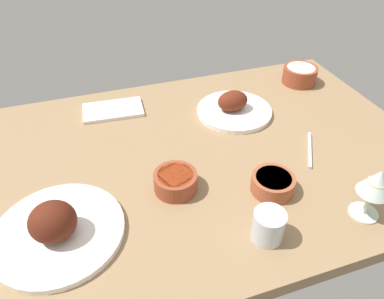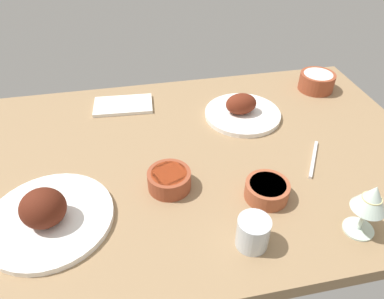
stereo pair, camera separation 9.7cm
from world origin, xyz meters
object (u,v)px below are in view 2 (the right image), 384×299
at_px(bowl_sauce, 169,179).
at_px(fork_loose, 313,159).
at_px(bowl_pasta, 267,190).
at_px(water_tumbler, 253,233).
at_px(bowl_cream, 317,81).
at_px(folded_napkin, 123,105).
at_px(plate_center_main, 242,111).
at_px(plate_near_viewer, 47,215).
at_px(wine_glass, 371,200).

distance_m(bowl_sauce, fork_loose, 0.42).
xyz_separation_m(bowl_pasta, water_tumbler, (-0.08, -0.13, 0.01)).
relative_size(bowl_sauce, fork_loose, 0.68).
height_order(bowl_cream, water_tumbler, water_tumbler).
bearing_deg(water_tumbler, bowl_cream, 53.14).
xyz_separation_m(bowl_sauce, bowl_cream, (0.61, 0.40, 0.01)).
height_order(water_tumbler, folded_napkin, water_tumbler).
bearing_deg(water_tumbler, folded_napkin, 111.54).
relative_size(water_tumbler, fork_loose, 0.45).
bearing_deg(water_tumbler, plate_center_main, 74.71).
xyz_separation_m(plate_near_viewer, bowl_sauce, (0.30, 0.06, -0.00)).
relative_size(wine_glass, fork_loose, 0.84).
height_order(wine_glass, fork_loose, wine_glass).
xyz_separation_m(plate_center_main, folded_napkin, (-0.39, 0.14, -0.02)).
bearing_deg(plate_near_viewer, bowl_pasta, -2.38).
bearing_deg(bowl_cream, bowl_sauce, -146.68).
bearing_deg(bowl_pasta, folded_napkin, 123.41).
height_order(bowl_cream, wine_glass, wine_glass).
xyz_separation_m(bowl_sauce, bowl_pasta, (0.24, -0.08, -0.00)).
relative_size(plate_near_viewer, bowl_sauce, 2.65).
distance_m(plate_near_viewer, bowl_sauce, 0.30).
bearing_deg(wine_glass, bowl_sauce, 150.98).
bearing_deg(plate_near_viewer, water_tumbler, -18.67).
bearing_deg(folded_napkin, plate_center_main, -19.83).
bearing_deg(wine_glass, bowl_pasta, 140.41).
relative_size(plate_near_viewer, wine_glass, 2.13).
relative_size(plate_center_main, bowl_pasta, 2.27).
relative_size(bowl_cream, water_tumbler, 1.68).
xyz_separation_m(plate_near_viewer, bowl_pasta, (0.53, -0.02, -0.00)).
xyz_separation_m(plate_near_viewer, folded_napkin, (0.20, 0.48, -0.02)).
distance_m(folded_napkin, fork_loose, 0.65).
height_order(plate_center_main, bowl_pasta, plate_center_main).
relative_size(plate_near_viewer, water_tumbler, 3.93).
bearing_deg(water_tumbler, wine_glass, -2.95).
relative_size(bowl_cream, wine_glass, 0.91).
xyz_separation_m(water_tumbler, fork_loose, (0.27, 0.24, -0.03)).
relative_size(wine_glass, folded_napkin, 0.70).
distance_m(wine_glass, fork_loose, 0.27).
height_order(plate_near_viewer, bowl_pasta, plate_near_viewer).
xyz_separation_m(water_tumbler, folded_napkin, (-0.25, 0.64, -0.03)).
bearing_deg(bowl_sauce, wine_glass, -29.02).
bearing_deg(bowl_sauce, bowl_cream, 33.32).
bearing_deg(bowl_cream, folded_napkin, 178.44).
distance_m(bowl_sauce, bowl_cream, 0.73).
bearing_deg(wine_glass, fork_loose, 87.08).
relative_size(plate_near_viewer, folded_napkin, 1.49).
relative_size(bowl_cream, folded_napkin, 0.64).
xyz_separation_m(bowl_sauce, water_tumbler, (0.15, -0.21, 0.01)).
xyz_separation_m(bowl_cream, water_tumbler, (-0.46, -0.62, 0.00)).
relative_size(bowl_sauce, wine_glass, 0.80).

